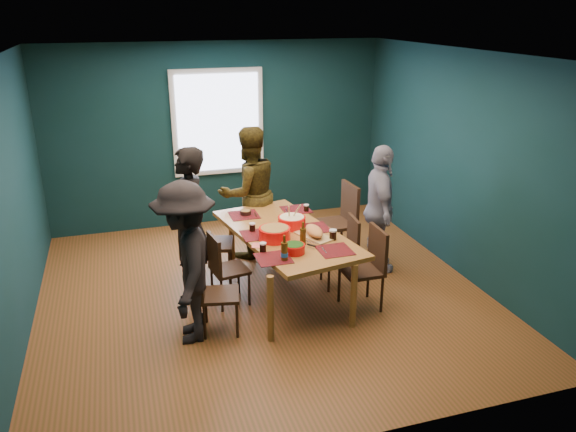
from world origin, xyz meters
name	(u,v)px	position (x,y,z in m)	size (l,w,h in m)	color
room	(255,174)	(0.00, 0.27, 1.37)	(5.01, 5.01, 2.71)	brown
dining_table	(286,237)	(0.27, -0.06, 0.69)	(1.35, 2.16, 0.77)	#A16E30
chair_left_far	(206,237)	(-0.55, 0.53, 0.57)	(0.53, 0.53, 0.97)	#311C10
chair_left_mid	(223,264)	(-0.47, -0.11, 0.49)	(0.43, 0.43, 0.84)	#311C10
chair_left_near	(212,288)	(-0.68, -0.63, 0.49)	(0.45, 0.45, 0.84)	#311C10
chair_right_far	(342,216)	(1.25, 0.65, 0.59)	(0.48, 0.48, 1.01)	#311C10
chair_right_mid	(346,246)	(1.01, -0.06, 0.49)	(0.41, 0.41, 0.84)	#311C10
chair_right_near	(369,262)	(1.04, -0.63, 0.53)	(0.41, 0.41, 0.92)	#311C10
person_far_left	(189,224)	(-0.78, 0.23, 0.87)	(0.64, 0.42, 1.75)	black
person_back	(249,193)	(0.13, 1.12, 0.87)	(0.85, 0.66, 1.74)	black
person_right	(380,209)	(1.56, 0.20, 0.80)	(0.94, 0.39, 1.61)	white
person_near_left	(186,263)	(-0.93, -0.68, 0.82)	(1.06, 0.61, 1.64)	black
bowl_salad	(275,233)	(0.09, -0.25, 0.84)	(0.34, 0.34, 0.14)	red
bowl_dumpling	(292,221)	(0.37, 0.05, 0.84)	(0.32, 0.32, 0.30)	red
bowl_herbs	(294,248)	(0.18, -0.64, 0.82)	(0.23, 0.23, 0.10)	red
cutting_board	(314,232)	(0.52, -0.30, 0.82)	(0.38, 0.57, 0.12)	tan
small_bowl	(246,212)	(-0.04, 0.61, 0.80)	(0.14, 0.14, 0.06)	black
beer_bottle_a	(284,251)	(0.03, -0.79, 0.86)	(0.07, 0.07, 0.27)	#462B0C
beer_bottle_b	(303,236)	(0.34, -0.46, 0.86)	(0.06, 0.06, 0.25)	#462B0C
cola_glass_a	(263,247)	(-0.12, -0.52, 0.82)	(0.07, 0.07, 0.10)	black
cola_glass_b	(333,234)	(0.69, -0.43, 0.83)	(0.08, 0.08, 0.11)	black
cola_glass_c	(306,208)	(0.71, 0.50, 0.82)	(0.07, 0.07, 0.09)	black
cola_glass_d	(252,227)	(-0.09, 0.06, 0.82)	(0.07, 0.07, 0.10)	black
napkin_a	(313,226)	(0.62, 0.02, 0.77)	(0.12, 0.12, 0.00)	#F86C68
napkin_b	(259,245)	(-0.12, -0.35, 0.77)	(0.14, 0.14, 0.00)	#F86C68
napkin_c	(337,250)	(0.64, -0.70, 0.77)	(0.12, 0.12, 0.00)	#F86C68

